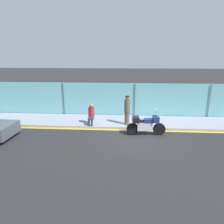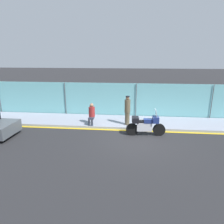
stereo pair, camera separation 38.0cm
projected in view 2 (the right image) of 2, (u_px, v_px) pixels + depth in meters
name	position (u px, v px, depth m)	size (l,w,h in m)	color
ground_plane	(136.00, 139.00, 10.74)	(120.00, 120.00, 0.00)	#262628
sidewalk	(136.00, 122.00, 13.26)	(38.34, 2.56, 0.15)	#8E93A3
curb_paint_stripe	(136.00, 131.00, 11.97)	(38.34, 0.18, 0.01)	gold
storefront_fence	(136.00, 101.00, 14.24)	(36.43, 0.17, 2.48)	#6BB2B7
motorcycle	(145.00, 125.00, 11.13)	(2.20, 0.58, 1.53)	black
officer_standing	(127.00, 110.00, 12.34)	(0.35, 0.35, 1.83)	brown
person_seated_on_curb	(92.00, 113.00, 12.54)	(0.39, 0.69, 1.33)	#2D3342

